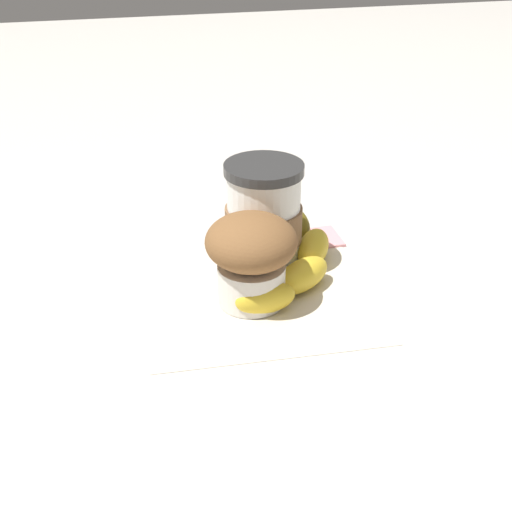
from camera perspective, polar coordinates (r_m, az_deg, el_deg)
The scene contains 6 objects.
ground_plane at distance 0.73m, azimuth -0.00°, elevation -2.94°, with size 3.00×3.00×0.00m, color beige.
paper_napkin at distance 0.73m, azimuth -0.00°, elevation -2.89°, with size 0.23×0.23×0.00m, color beige.
coffee_cup at distance 0.75m, azimuth 0.62°, elevation 3.12°, with size 0.08×0.08×0.12m.
muffin at distance 0.69m, azimuth -0.38°, elevation 0.12°, with size 0.09×0.09×0.09m.
banana at distance 0.75m, azimuth 3.28°, elevation -0.30°, with size 0.19×0.14×0.03m.
sugar_packet at distance 0.83m, azimuth 5.58°, elevation 1.60°, with size 0.05×0.03×0.01m, color pink.
Camera 1 is at (0.60, -0.14, 0.39)m, focal length 50.00 mm.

